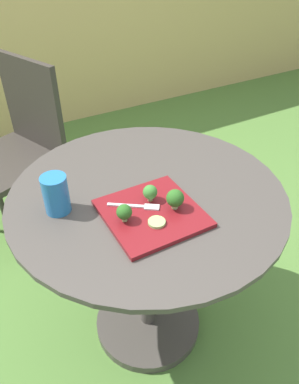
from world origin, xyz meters
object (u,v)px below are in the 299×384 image
object	(u,v)px
fork	(138,206)
patio_chair	(20,138)
salad_plate	(152,213)
drinking_glass	(56,196)

from	to	relation	value
fork	patio_chair	bearing A→B (deg)	98.72
patio_chair	salad_plate	bearing A→B (deg)	-80.25
salad_plate	fork	bearing A→B (deg)	124.15
patio_chair	fork	world-z (taller)	patio_chair
salad_plate	drinking_glass	xyz separation A→B (m)	(-0.23, 0.15, 0.05)
drinking_glass	salad_plate	bearing A→B (deg)	-33.76
salad_plate	patio_chair	bearing A→B (deg)	99.75
salad_plate	fork	size ratio (longest dim) A/B	1.97
drinking_glass	fork	world-z (taller)	drinking_glass
patio_chair	fork	distance (m)	1.04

